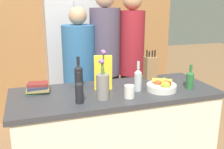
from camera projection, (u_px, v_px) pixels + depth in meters
kitchen_island at (115, 139)px, 2.32m from camera, size 1.72×0.69×0.91m
back_wall_wood at (76, 27)px, 3.69m from camera, size 2.92×0.12×2.60m
refrigerator at (75, 53)px, 3.42m from camera, size 0.73×0.62×1.99m
fruit_bowl at (162, 86)px, 2.20m from camera, size 0.25×0.25×0.10m
knife_block at (150, 67)px, 2.54m from camera, size 0.11×0.09×0.28m
flower_vase at (103, 84)px, 1.99m from camera, size 0.10×0.10×0.38m
cereal_box at (103, 72)px, 2.22m from camera, size 0.16×0.09×0.29m
coffee_mug at (129, 91)px, 2.04m from camera, size 0.08×0.12×0.10m
book_stack at (37, 88)px, 2.15m from camera, size 0.20×0.17×0.08m
bottle_oil at (79, 75)px, 2.28m from camera, size 0.07×0.07×0.27m
bottle_vinegar at (190, 79)px, 2.24m from camera, size 0.07×0.07×0.21m
bottle_wine at (138, 79)px, 2.19m from camera, size 0.06×0.06×0.25m
bottle_water at (79, 91)px, 1.91m from camera, size 0.06×0.06×0.23m
person_at_sink at (80, 74)px, 2.82m from camera, size 0.35×0.35×1.59m
person_in_blue at (105, 60)px, 2.89m from camera, size 0.33×0.33×1.78m
person_in_red_tee at (131, 60)px, 2.95m from camera, size 0.28×0.28×1.75m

